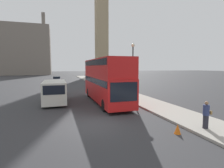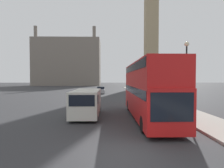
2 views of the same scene
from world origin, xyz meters
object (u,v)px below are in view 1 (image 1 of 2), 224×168
pedestrian (206,115)px  street_lamp (133,63)px  red_double_decker_bus (105,78)px  white_van (55,91)px  parked_sedan (57,80)px

pedestrian → street_lamp: size_ratio=0.26×
street_lamp → pedestrian: bearing=-87.8°
red_double_decker_bus → street_lamp: size_ratio=1.80×
red_double_decker_bus → white_van: red_double_decker_bus is taller
street_lamp → parked_sedan: street_lamp is taller
parked_sedan → white_van: bearing=-90.4°
red_double_decker_bus → parked_sedan: 25.55m
street_lamp → parked_sedan: bearing=107.2°
parked_sedan → street_lamp: bearing=-72.8°
street_lamp → red_double_decker_bus: bearing=173.1°
pedestrian → parked_sedan: 35.78m
red_double_decker_bus → parked_sedan: bearing=101.1°
red_double_decker_bus → parked_sedan: (-4.90, 25.01, -1.81)m
red_double_decker_bus → white_van: bearing=169.8°
red_double_decker_bus → pedestrian: bearing=-71.3°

